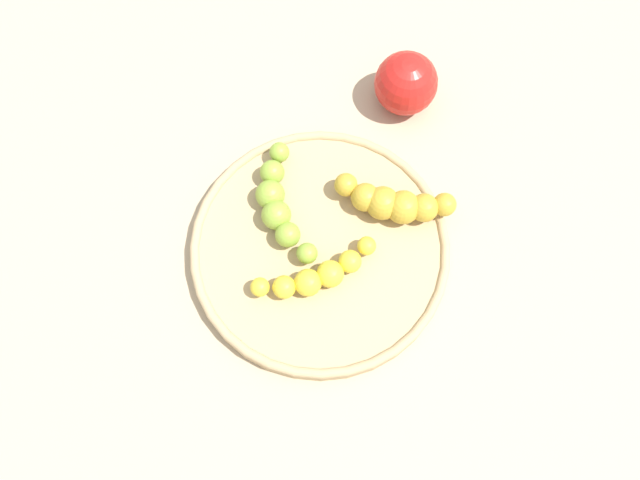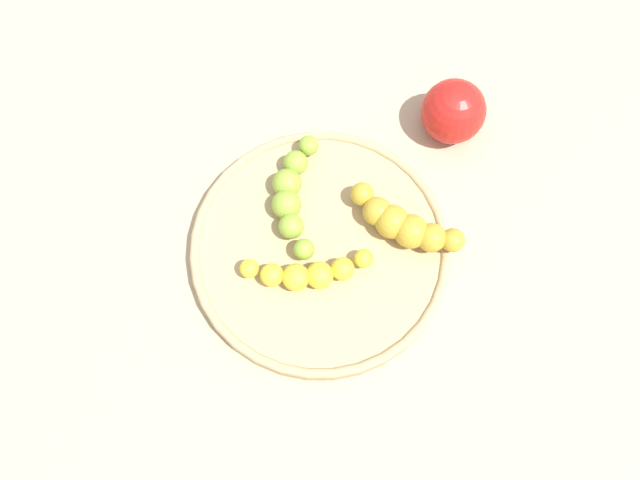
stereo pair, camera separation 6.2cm
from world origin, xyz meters
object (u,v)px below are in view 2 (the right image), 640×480
apple_red (453,111)px  banana_spotted (403,224)px  banana_green (292,194)px  fruit_bowl (320,248)px  banana_yellow (307,273)px

apple_red → banana_spotted: bearing=36.9°
banana_green → apple_red: 0.20m
fruit_bowl → apple_red: size_ratio=3.81×
banana_yellow → apple_red: size_ratio=1.76×
fruit_bowl → banana_spotted: bearing=163.6°
banana_green → banana_spotted: bearing=165.9°
fruit_bowl → banana_yellow: banana_yellow is taller
banana_yellow → banana_spotted: size_ratio=1.11×
fruit_bowl → banana_green: (0.00, -0.06, 0.02)m
banana_green → apple_red: apple_red is taller
fruit_bowl → banana_yellow: (0.03, 0.02, 0.02)m
fruit_bowl → banana_yellow: size_ratio=2.16×
fruit_bowl → banana_green: bearing=-89.5°
banana_yellow → fruit_bowl: bearing=154.0°
fruit_bowl → banana_spotted: banana_spotted is taller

